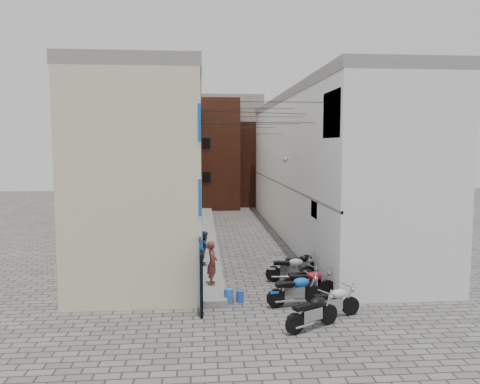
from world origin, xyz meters
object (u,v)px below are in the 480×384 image
object	(u,v)px
motorcycle_a	(312,310)
motorcycle_e	(302,277)
motorcycle_d	(309,282)
water_jug_near	(229,296)
motorcycle_b	(333,301)
motorcycle_g	(301,263)
motorcycle_c	(295,289)
motorcycle_f	(291,267)
person_b	(205,248)
person_a	(212,263)
red_crate	(228,300)
water_jug_far	(240,296)

from	to	relation	value
motorcycle_a	motorcycle_e	size ratio (longest dim) A/B	1.21
motorcycle_d	water_jug_near	xyz separation A→B (m)	(-3.09, -0.37, -0.35)
motorcycle_b	motorcycle_d	size ratio (longest dim) A/B	0.95
motorcycle_e	water_jug_near	distance (m)	3.37
motorcycle_b	motorcycle_g	bearing A→B (deg)	164.64
motorcycle_c	motorcycle_d	xyz separation A→B (m)	(0.69, 0.84, -0.01)
motorcycle_f	person_b	world-z (taller)	person_b
motorcycle_c	person_a	bearing A→B (deg)	-137.41
motorcycle_b	person_b	bearing A→B (deg)	-162.46
motorcycle_b	red_crate	xyz separation A→B (m)	(-3.45, 1.75, -0.48)
motorcycle_a	person_b	distance (m)	8.20
motorcycle_a	motorcycle_e	bearing A→B (deg)	143.17
water_jug_near	red_crate	distance (m)	0.16
motorcycle_g	person_a	distance (m)	4.36
motorcycle_a	red_crate	size ratio (longest dim) A/B	5.70
motorcycle_a	motorcycle_c	bearing A→B (deg)	153.84
water_jug_near	water_jug_far	bearing A→B (deg)	7.56
motorcycle_c	motorcycle_d	distance (m)	1.09
motorcycle_a	motorcycle_d	bearing A→B (deg)	140.19
motorcycle_b	water_jug_far	bearing A→B (deg)	-136.47
motorcycle_b	red_crate	world-z (taller)	motorcycle_b
motorcycle_b	person_b	size ratio (longest dim) A/B	1.30
motorcycle_a	water_jug_near	xyz separation A→B (m)	(-2.50, 2.67, -0.34)
motorcycle_e	water_jug_near	size ratio (longest dim) A/B	3.22
motorcycle_g	person_a	size ratio (longest dim) A/B	1.18
person_a	water_jug_far	distance (m)	2.04
motorcycle_d	water_jug_near	world-z (taller)	motorcycle_d
motorcycle_d	motorcycle_e	world-z (taller)	motorcycle_d
red_crate	motorcycle_e	bearing A→B (deg)	24.28
motorcycle_f	water_jug_far	distance (m)	3.44
motorcycle_g	water_jug_far	distance (m)	4.41
motorcycle_f	motorcycle_d	bearing A→B (deg)	12.34
red_crate	motorcycle_b	bearing A→B (deg)	-26.94
person_b	water_jug_near	size ratio (longest dim) A/B	2.91
motorcycle_e	motorcycle_f	bearing A→B (deg)	175.76
water_jug_far	red_crate	world-z (taller)	water_jug_far
motorcycle_f	motorcycle_g	xyz separation A→B (m)	(0.62, 0.76, -0.02)
motorcycle_a	red_crate	world-z (taller)	motorcycle_a
motorcycle_b	red_crate	size ratio (longest dim) A/B	5.54
motorcycle_f	water_jug_far	world-z (taller)	motorcycle_f
person_b	water_jug_far	xyz separation A→B (m)	(1.25, -4.76, -0.82)
person_b	motorcycle_b	bearing A→B (deg)	-147.77
motorcycle_g	motorcycle_d	bearing A→B (deg)	-19.50
motorcycle_g	water_jug_far	size ratio (longest dim) A/B	4.67
water_jug_near	motorcycle_f	bearing A→B (deg)	41.83
motorcycle_a	person_b	bearing A→B (deg)	175.03
motorcycle_c	motorcycle_g	xyz separation A→B (m)	(1.03, 3.74, -0.03)
motorcycle_b	motorcycle_g	xyz separation A→B (m)	(0.00, 5.02, 0.01)
motorcycle_g	water_jug_near	bearing A→B (deg)	-59.11
person_a	motorcycle_b	bearing A→B (deg)	-127.78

